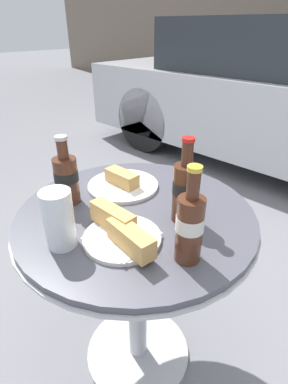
% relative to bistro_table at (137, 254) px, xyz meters
% --- Properties ---
extents(ground_plane, '(30.00, 30.00, 0.00)m').
position_rel_bistro_table_xyz_m(ground_plane, '(0.00, 0.00, -0.53)').
color(ground_plane, slate).
extents(bistro_table, '(0.72, 0.72, 0.69)m').
position_rel_bistro_table_xyz_m(bistro_table, '(0.00, 0.00, 0.00)').
color(bistro_table, '#B7B7BC').
rests_on(bistro_table, ground_plane).
extents(cola_bottle_left, '(0.06, 0.06, 0.24)m').
position_rel_bistro_table_xyz_m(cola_bottle_left, '(0.23, -0.06, 0.26)').
color(cola_bottle_left, '#4C2819').
rests_on(cola_bottle_left, bistro_table).
extents(cola_bottle_right, '(0.07, 0.07, 0.24)m').
position_rel_bistro_table_xyz_m(cola_bottle_right, '(0.13, 0.06, 0.26)').
color(cola_bottle_right, '#4C2819').
rests_on(cola_bottle_right, bistro_table).
extents(cola_bottle_center, '(0.07, 0.07, 0.21)m').
position_rel_bistro_table_xyz_m(cola_bottle_center, '(-0.19, -0.11, 0.25)').
color(cola_bottle_center, '#4C2819').
rests_on(cola_bottle_center, bistro_table).
extents(drinking_glass, '(0.07, 0.07, 0.15)m').
position_rel_bistro_table_xyz_m(drinking_glass, '(-0.02, -0.24, 0.24)').
color(drinking_glass, black).
rests_on(drinking_glass, bistro_table).
extents(lunch_plate_near, '(0.24, 0.24, 0.06)m').
position_rel_bistro_table_xyz_m(lunch_plate_near, '(-0.14, 0.07, 0.18)').
color(lunch_plate_near, silver).
rests_on(lunch_plate_near, bistro_table).
extents(lunch_plate_far, '(0.24, 0.20, 0.07)m').
position_rel_bistro_table_xyz_m(lunch_plate_far, '(0.07, -0.12, 0.19)').
color(lunch_plate_far, silver).
rests_on(lunch_plate_far, bistro_table).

